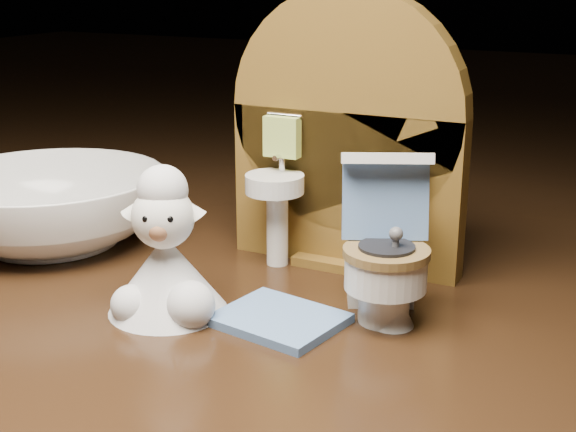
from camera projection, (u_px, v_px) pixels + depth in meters
backdrop_panel at (345, 148)px, 0.43m from camera, size 0.13×0.05×0.15m
toy_toilet at (384, 258)px, 0.37m from camera, size 0.05×0.06×0.08m
bath_mat at (279, 319)px, 0.37m from camera, size 0.06×0.05×0.00m
toilet_brush at (393, 300)px, 0.37m from camera, size 0.02×0.02×0.05m
plush_lamb at (166, 262)px, 0.38m from camera, size 0.06×0.06×0.07m
ceramic_bowl at (50, 208)px, 0.48m from camera, size 0.18×0.18×0.04m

